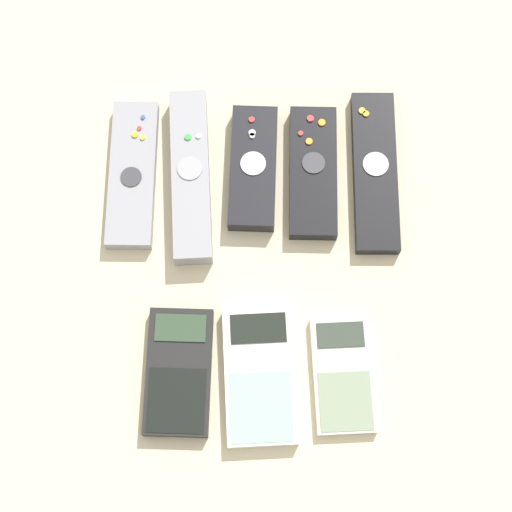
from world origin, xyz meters
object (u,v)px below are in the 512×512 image
Objects in this scene: remote_2 at (249,168)px; calculator_1 at (262,376)px; calculator_0 at (179,372)px; remote_1 at (191,176)px; remote_3 at (313,172)px; remote_0 at (133,174)px; remote_4 at (375,172)px; calculator_2 at (343,375)px.

calculator_1 is at bearing -84.64° from remote_2.
calculator_1 is at bearing -1.04° from calculator_0.
remote_1 is 0.15m from remote_3.
remote_3 is at bearing -1.57° from remote_2.
remote_1 is (0.07, -0.01, 0.00)m from remote_0.
remote_3 reaches higher than remote_4.
calculator_1 is 0.09m from calculator_2.
calculator_0 is (-0.09, -0.24, -0.00)m from remote_2.
remote_1 is 1.37× the size of remote_2.
calculator_0 is (0.05, -0.24, -0.00)m from remote_0.
calculator_1 is at bearing 178.27° from calculator_2.
remote_4 is 0.28m from calculator_1.
remote_2 is (0.14, 0.00, 0.00)m from remote_0.
remote_2 is 0.26m from calculator_0.
remote_0 is 1.19× the size of remote_2.
remote_1 is 1.37× the size of calculator_1.
remote_0 is 0.07m from remote_1.
remote_2 reaches higher than calculator_2.
calculator_2 is (0.24, -0.25, -0.00)m from remote_0.
remote_1 reaches higher than remote_0.
remote_1 reaches higher than remote_2.
remote_1 reaches higher than remote_3.
remote_4 is at bearing 58.18° from calculator_1.
remote_1 is 0.29m from calculator_2.
calculator_1 is at bearing -73.38° from remote_1.
remote_2 is 1.07× the size of calculator_0.
remote_4 is (0.29, -0.01, -0.00)m from remote_0.
remote_2 is at bearing 6.23° from remote_1.
remote_3 is (0.15, 0.00, -0.00)m from remote_1.
remote_4 is (0.15, -0.01, -0.00)m from remote_2.
remote_2 reaches higher than calculator_1.
remote_1 is at bearing 123.89° from calculator_2.
calculator_2 is (0.02, -0.24, -0.00)m from remote_3.
remote_4 reaches higher than calculator_2.
calculator_1 is 1.18× the size of calculator_2.
remote_4 is at bearing 1.45° from remote_0.
remote_3 is (0.08, -0.01, -0.00)m from remote_2.
calculator_0 is at bearing -95.13° from remote_1.
remote_2 reaches higher than remote_3.
calculator_2 is (-0.05, -0.24, -0.00)m from remote_4.
remote_0 is at bearing 173.33° from remote_1.
remote_3 is 1.27× the size of calculator_2.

